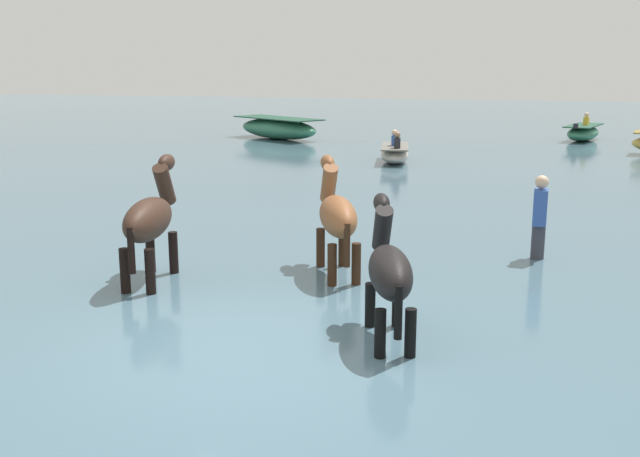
{
  "coord_description": "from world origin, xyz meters",
  "views": [
    {
      "loc": [
        2.59,
        -6.75,
        3.25
      ],
      "look_at": [
        -0.24,
        3.52,
        0.85
      ],
      "focal_mm": 41.31,
      "sensor_mm": 36.0,
      "label": 1
    }
  ],
  "objects_px": {
    "horse_trailing_black": "(389,274)",
    "boat_near_port": "(583,133)",
    "person_onlooker_right": "(539,226)",
    "boat_distant_west": "(395,153)",
    "boat_distant_east": "(278,128)",
    "horse_flank_chestnut": "(337,219)",
    "horse_lead_dark_bay": "(150,222)"
  },
  "relations": [
    {
      "from": "boat_distant_east",
      "to": "boat_distant_west",
      "type": "xyz_separation_m",
      "value": [
        5.6,
        -5.69,
        -0.15
      ]
    },
    {
      "from": "boat_distant_west",
      "to": "boat_near_port",
      "type": "height_order",
      "value": "boat_near_port"
    },
    {
      "from": "horse_trailing_black",
      "to": "person_onlooker_right",
      "type": "xyz_separation_m",
      "value": [
        1.59,
        3.89,
        -0.21
      ]
    },
    {
      "from": "horse_lead_dark_bay",
      "to": "boat_near_port",
      "type": "height_order",
      "value": "horse_lead_dark_bay"
    },
    {
      "from": "horse_trailing_black",
      "to": "boat_near_port",
      "type": "distance_m",
      "value": 22.81
    },
    {
      "from": "horse_flank_chestnut",
      "to": "person_onlooker_right",
      "type": "relative_size",
      "value": 1.19
    },
    {
      "from": "person_onlooker_right",
      "to": "boat_near_port",
      "type": "bearing_deg",
      "value": 84.21
    },
    {
      "from": "horse_flank_chestnut",
      "to": "boat_distant_east",
      "type": "relative_size",
      "value": 0.45
    },
    {
      "from": "boat_near_port",
      "to": "horse_trailing_black",
      "type": "bearing_deg",
      "value": -98.78
    },
    {
      "from": "boat_distant_east",
      "to": "boat_near_port",
      "type": "bearing_deg",
      "value": 12.18
    },
    {
      "from": "horse_lead_dark_bay",
      "to": "boat_distant_east",
      "type": "height_order",
      "value": "horse_lead_dark_bay"
    },
    {
      "from": "horse_flank_chestnut",
      "to": "person_onlooker_right",
      "type": "height_order",
      "value": "horse_flank_chestnut"
    },
    {
      "from": "boat_distant_west",
      "to": "boat_near_port",
      "type": "relative_size",
      "value": 0.87
    },
    {
      "from": "boat_distant_east",
      "to": "horse_trailing_black",
      "type": "bearing_deg",
      "value": -68.25
    },
    {
      "from": "horse_trailing_black",
      "to": "horse_flank_chestnut",
      "type": "xyz_separation_m",
      "value": [
        -1.15,
        2.28,
        0.08
      ]
    },
    {
      "from": "boat_distant_east",
      "to": "person_onlooker_right",
      "type": "height_order",
      "value": "person_onlooker_right"
    },
    {
      "from": "person_onlooker_right",
      "to": "horse_lead_dark_bay",
      "type": "bearing_deg",
      "value": -152.7
    },
    {
      "from": "horse_lead_dark_bay",
      "to": "boat_distant_east",
      "type": "xyz_separation_m",
      "value": [
        -4.53,
        18.78,
        -0.41
      ]
    },
    {
      "from": "boat_distant_west",
      "to": "person_onlooker_right",
      "type": "relative_size",
      "value": 1.53
    },
    {
      "from": "horse_trailing_black",
      "to": "boat_distant_west",
      "type": "relative_size",
      "value": 0.73
    },
    {
      "from": "boat_distant_east",
      "to": "boat_near_port",
      "type": "relative_size",
      "value": 1.49
    },
    {
      "from": "boat_distant_east",
      "to": "boat_distant_west",
      "type": "relative_size",
      "value": 1.71
    },
    {
      "from": "horse_flank_chestnut",
      "to": "boat_distant_east",
      "type": "xyz_separation_m",
      "value": [
        -6.86,
        17.78,
        -0.38
      ]
    },
    {
      "from": "horse_trailing_black",
      "to": "boat_near_port",
      "type": "height_order",
      "value": "horse_trailing_black"
    },
    {
      "from": "horse_lead_dark_bay",
      "to": "boat_near_port",
      "type": "xyz_separation_m",
      "value": [
        6.96,
        21.26,
        -0.52
      ]
    },
    {
      "from": "boat_near_port",
      "to": "person_onlooker_right",
      "type": "xyz_separation_m",
      "value": [
        -1.89,
        -18.65,
        0.21
      ]
    },
    {
      "from": "horse_flank_chestnut",
      "to": "boat_near_port",
      "type": "xyz_separation_m",
      "value": [
        4.63,
        20.26,
        -0.49
      ]
    },
    {
      "from": "boat_near_port",
      "to": "person_onlooker_right",
      "type": "height_order",
      "value": "person_onlooker_right"
    },
    {
      "from": "boat_distant_west",
      "to": "person_onlooker_right",
      "type": "xyz_separation_m",
      "value": [
        3.99,
        -10.48,
        0.25
      ]
    },
    {
      "from": "horse_flank_chestnut",
      "to": "person_onlooker_right",
      "type": "xyz_separation_m",
      "value": [
        2.74,
        1.61,
        -0.28
      ]
    },
    {
      "from": "boat_distant_east",
      "to": "person_onlooker_right",
      "type": "xyz_separation_m",
      "value": [
        9.59,
        -16.17,
        0.1
      ]
    },
    {
      "from": "boat_distant_west",
      "to": "boat_near_port",
      "type": "xyz_separation_m",
      "value": [
        5.88,
        8.17,
        0.04
      ]
    }
  ]
}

